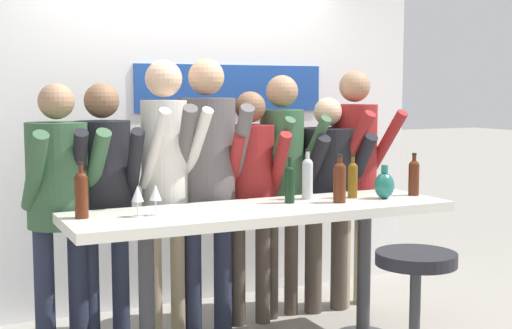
{
  "coord_description": "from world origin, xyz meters",
  "views": [
    {
      "loc": [
        -1.88,
        -3.85,
        1.65
      ],
      "look_at": [
        0.0,
        0.1,
        1.19
      ],
      "focal_mm": 50.0,
      "sensor_mm": 36.0,
      "label": 1
    }
  ],
  "objects": [
    {
      "name": "person_rightmost",
      "position": [
        1.07,
        0.63,
        1.12
      ],
      "size": [
        0.48,
        0.6,
        1.79
      ],
      "rotation": [
        0.0,
        0.0,
        0.19
      ],
      "color": "gray",
      "rests_on": "ground_plane"
    },
    {
      "name": "wine_bottle_2",
      "position": [
        -1.08,
        0.09,
        1.08
      ],
      "size": [
        0.07,
        0.07,
        0.32
      ],
      "color": "#4C1E0F",
      "rests_on": "tasting_table"
    },
    {
      "name": "tasting_table",
      "position": [
        0.0,
        0.0,
        0.81
      ],
      "size": [
        2.39,
        0.67,
        0.94
      ],
      "color": "silver",
      "rests_on": "ground_plane"
    },
    {
      "name": "person_far_right",
      "position": [
        0.83,
        0.61,
        0.97
      ],
      "size": [
        0.49,
        0.55,
        1.59
      ],
      "rotation": [
        0.0,
        0.0,
        -0.04
      ],
      "color": "#473D33",
      "rests_on": "ground_plane"
    },
    {
      "name": "wine_bottle_4",
      "position": [
        0.4,
        0.15,
        1.09
      ],
      "size": [
        0.07,
        0.07,
        0.33
      ],
      "color": "#B7BCC1",
      "rests_on": "tasting_table"
    },
    {
      "name": "person_left",
      "position": [
        -0.84,
        0.58,
        1.05
      ],
      "size": [
        0.45,
        0.55,
        1.69
      ],
      "rotation": [
        0.0,
        0.0,
        -0.09
      ],
      "color": "#23283D",
      "rests_on": "ground_plane"
    },
    {
      "name": "wine_bottle_1",
      "position": [
        1.13,
        -0.01,
        1.07
      ],
      "size": [
        0.07,
        0.07,
        0.29
      ],
      "color": "#4C1E0F",
      "rests_on": "tasting_table"
    },
    {
      "name": "wine_bottle_3",
      "position": [
        0.69,
        0.08,
        1.07
      ],
      "size": [
        0.06,
        0.06,
        0.29
      ],
      "color": "brown",
      "rests_on": "tasting_table"
    },
    {
      "name": "person_right",
      "position": [
        0.46,
        0.63,
        1.1
      ],
      "size": [
        0.41,
        0.55,
        1.75
      ],
      "rotation": [
        0.0,
        0.0,
        0.11
      ],
      "color": "#473D33",
      "rests_on": "ground_plane"
    },
    {
      "name": "decorative_vase",
      "position": [
        0.86,
        -0.04,
        1.03
      ],
      "size": [
        0.13,
        0.13,
        0.22
      ],
      "color": "#1E665B",
      "rests_on": "tasting_table"
    },
    {
      "name": "person_center_right",
      "position": [
        0.19,
        0.58,
        1.02
      ],
      "size": [
        0.45,
        0.55,
        1.63
      ],
      "rotation": [
        0.0,
        0.0,
        -0.15
      ],
      "color": "#473D33",
      "rests_on": "ground_plane"
    },
    {
      "name": "back_wall",
      "position": [
        0.0,
        1.34,
        1.22
      ],
      "size": [
        3.99,
        0.12,
        2.44
      ],
      "color": "white",
      "rests_on": "ground_plane"
    },
    {
      "name": "wine_bottle_5",
      "position": [
        0.22,
        0.06,
        1.07
      ],
      "size": [
        0.06,
        0.06,
        0.29
      ],
      "color": "black",
      "rests_on": "tasting_table"
    },
    {
      "name": "person_far_left",
      "position": [
        -1.12,
        0.55,
        1.04
      ],
      "size": [
        0.5,
        0.59,
        1.69
      ],
      "rotation": [
        0.0,
        0.0,
        0.12
      ],
      "color": "#23283D",
      "rests_on": "ground_plane"
    },
    {
      "name": "wine_glass_0",
      "position": [
        -0.78,
        -0.0,
        1.06
      ],
      "size": [
        0.07,
        0.07,
        0.18
      ],
      "color": "silver",
      "rests_on": "tasting_table"
    },
    {
      "name": "wine_bottle_0",
      "position": [
        0.51,
        -0.06,
        1.08
      ],
      "size": [
        0.08,
        0.08,
        0.31
      ],
      "color": "#4C1E0F",
      "rests_on": "tasting_table"
    },
    {
      "name": "wine_glass_1",
      "position": [
        -0.68,
        0.0,
        1.06
      ],
      "size": [
        0.07,
        0.07,
        0.18
      ],
      "color": "silver",
      "rests_on": "tasting_table"
    },
    {
      "name": "bar_stool",
      "position": [
        0.51,
        -0.83,
        0.52
      ],
      "size": [
        0.46,
        0.46,
        0.78
      ],
      "color": "#333338",
      "rests_on": "ground_plane"
    },
    {
      "name": "person_center_left",
      "position": [
        -0.44,
        0.55,
        1.17
      ],
      "size": [
        0.4,
        0.55,
        1.84
      ],
      "rotation": [
        0.0,
        0.0,
        0.1
      ],
      "color": "gray",
      "rests_on": "ground_plane"
    },
    {
      "name": "person_center",
      "position": [
        -0.14,
        0.57,
        1.15
      ],
      "size": [
        0.51,
        0.63,
        1.85
      ],
      "rotation": [
        0.0,
        0.0,
        -0.14
      ],
      "color": "#23283D",
      "rests_on": "ground_plane"
    }
  ]
}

